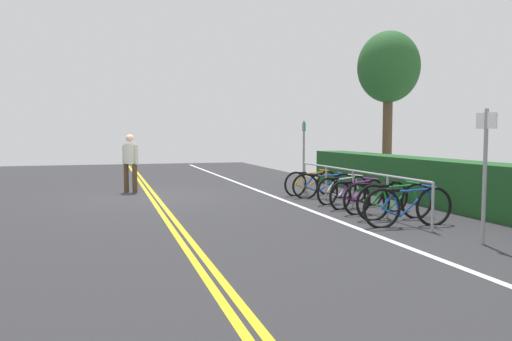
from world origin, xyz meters
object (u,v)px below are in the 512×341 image
(bicycle_3, at_px, (357,194))
(pedestrian, at_px, (130,159))
(bike_rack, at_px, (353,180))
(bicycle_2, at_px, (343,190))
(bicycle_4, at_px, (376,198))
(bicycle_0, at_px, (311,183))
(bicycle_5, at_px, (395,201))
(bicycle_6, at_px, (408,207))
(bicycle_1, at_px, (324,186))
(sign_post_near, at_px, (304,148))
(sign_post_far, at_px, (485,162))
(tree_near_left, at_px, (389,69))

(bicycle_3, bearing_deg, pedestrian, -133.16)
(bike_rack, bearing_deg, bicycle_2, 170.93)
(bike_rack, distance_m, bicycle_4, 0.92)
(bicycle_2, xyz_separation_m, pedestrian, (-3.71, -4.80, 0.62))
(bike_rack, distance_m, bicycle_0, 2.46)
(bicycle_2, relative_size, bicycle_4, 0.98)
(bicycle_5, bearing_deg, bicycle_6, -14.78)
(bicycle_1, distance_m, bicycle_6, 4.06)
(bicycle_2, relative_size, sign_post_near, 0.80)
(bike_rack, relative_size, sign_post_far, 2.87)
(bicycle_3, xyz_separation_m, pedestrian, (-4.48, -4.78, 0.63))
(bicycle_1, distance_m, bicycle_5, 3.31)
(bicycle_6, bearing_deg, sign_post_near, 176.34)
(bike_rack, distance_m, bicycle_3, 0.34)
(pedestrian, distance_m, sign_post_far, 9.72)
(bicycle_4, bearing_deg, bicycle_0, -178.42)
(bike_rack, bearing_deg, bicycle_0, 179.82)
(pedestrian, relative_size, sign_post_far, 0.80)
(sign_post_far, bearing_deg, bicycle_1, -179.26)
(tree_near_left, bearing_deg, bicycle_0, -58.21)
(bicycle_2, relative_size, bicycle_5, 0.96)
(bicycle_4, distance_m, sign_post_far, 3.26)
(bicycle_1, xyz_separation_m, bicycle_3, (1.71, 0.04, -0.01))
(bicycle_3, xyz_separation_m, sign_post_far, (3.96, 0.03, 0.93))
(bicycle_0, xyz_separation_m, tree_near_left, (-2.28, 3.67, 3.47))
(bicycle_4, bearing_deg, bicycle_3, -179.50)
(bicycle_0, distance_m, sign_post_near, 1.52)
(sign_post_near, height_order, tree_near_left, tree_near_left)
(bicycle_0, distance_m, pedestrian, 5.14)
(bike_rack, height_order, bicycle_4, bike_rack)
(sign_post_near, bearing_deg, bicycle_5, -2.05)
(bicycle_4, xyz_separation_m, bicycle_5, (0.77, -0.03, 0.02))
(bike_rack, relative_size, bicycle_6, 3.29)
(bicycle_0, distance_m, bicycle_6, 4.82)
(bicycle_3, height_order, bicycle_6, bicycle_6)
(bicycle_6, bearing_deg, pedestrian, -146.29)
(bicycle_2, xyz_separation_m, bicycle_6, (3.12, -0.25, 0.03))
(bicycle_0, distance_m, bicycle_5, 4.08)
(bike_rack, distance_m, sign_post_near, 3.68)
(bicycle_2, bearing_deg, bicycle_3, -1.93)
(bicycle_3, distance_m, sign_post_near, 3.78)
(bicycle_5, relative_size, tree_near_left, 0.34)
(bike_rack, bearing_deg, sign_post_near, 175.99)
(bicycle_4, distance_m, bicycle_6, 1.54)
(bicycle_2, bearing_deg, pedestrian, -127.69)
(sign_post_near, xyz_separation_m, tree_near_left, (-1.09, 3.42, 2.56))
(bicycle_0, height_order, sign_post_far, sign_post_far)
(bicycle_0, xyz_separation_m, bicycle_2, (1.70, 0.11, -0.00))
(sign_post_far, height_order, tree_near_left, tree_near_left)
(bicycle_1, height_order, sign_post_far, sign_post_far)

